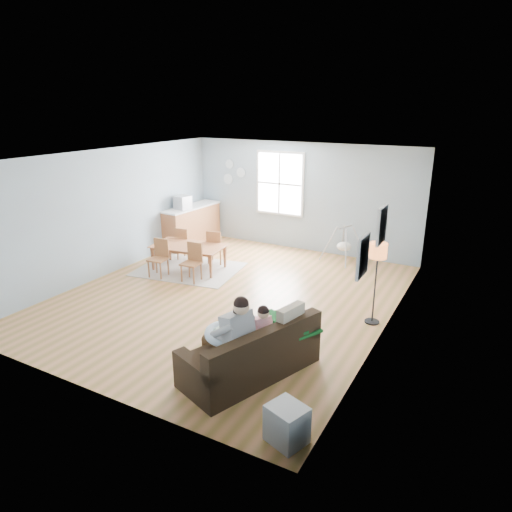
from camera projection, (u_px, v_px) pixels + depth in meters
The scene contains 22 objects.
room at pixel (227, 172), 8.16m from camera, with size 8.40×9.40×3.90m.
window at pixel (280, 184), 11.56m from camera, with size 1.32×0.08×1.62m.
pictures at pixel (373, 240), 6.12m from camera, with size 0.05×1.34×0.74m.
wall_plates at pixel (233, 173), 12.15m from camera, with size 0.67×0.02×0.66m.
sofa at pixel (253, 357), 6.27m from camera, with size 1.47×2.13×0.79m.
green_throw at pixel (283, 326), 6.66m from camera, with size 0.90×0.74×0.04m, color #155D28.
beige_pillow at pixel (291, 322), 6.30m from camera, with size 0.13×0.47×0.47m, color tan.
father at pixel (231, 334), 6.05m from camera, with size 0.96×0.59×1.29m.
nursing_pillow at pixel (224, 334), 6.18m from camera, with size 0.54×0.54×0.15m, color #C8E6FA.
infant at pixel (226, 328), 6.18m from camera, with size 0.20×0.37×0.14m.
toddler at pixel (259, 325), 6.31m from camera, with size 0.55×0.44×0.82m.
floor_lamp at pixel (378, 257), 7.49m from camera, with size 0.29×0.29×1.43m.
storage_cube at pixel (286, 424), 5.05m from camera, with size 0.50×0.47×0.45m.
rug at pixel (189, 269), 10.37m from camera, with size 2.23×1.69×0.01m, color gray.
dining_table at pixel (188, 258), 10.28m from camera, with size 1.60×0.89×0.56m, color #995332.
chair_sw at pixel (160, 256), 9.86m from camera, with size 0.41×0.41×0.82m.
chair_se at pixel (193, 260), 9.60m from camera, with size 0.39×0.39×0.82m.
chair_nw at pixel (184, 242), 10.85m from camera, with size 0.38×0.38×0.80m.
chair_ne at pixel (215, 245), 10.58m from camera, with size 0.45×0.45×0.81m.
counter at pixel (192, 225), 12.08m from camera, with size 0.65×1.87×1.03m.
monitor at pixel (182, 202), 11.57m from camera, with size 0.41×0.39×0.34m.
baby_swing at pixel (344, 246), 10.81m from camera, with size 1.07×1.08×0.85m.
Camera 1 is at (4.41, -6.96, 3.60)m, focal length 32.00 mm.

